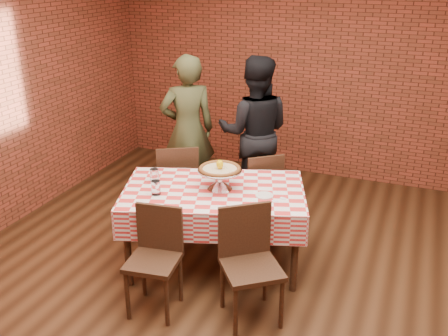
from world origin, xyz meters
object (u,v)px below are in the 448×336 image
(pizza, at_px, (220,169))
(chair_far_right, at_px, (259,189))
(water_glass_left, at_px, (156,188))
(diner_black, at_px, (255,132))
(condiment_caddy, at_px, (221,170))
(diner_olive, at_px, (188,130))
(chair_far_left, at_px, (177,182))
(table, at_px, (214,227))
(pizza_stand, at_px, (220,179))
(water_glass_right, at_px, (154,176))
(chair_near_left, at_px, (153,264))
(chair_near_right, at_px, (252,268))

(pizza, height_order, chair_far_right, pizza)
(water_glass_left, bearing_deg, diner_black, 78.62)
(condiment_caddy, distance_m, diner_olive, 1.16)
(chair_far_left, relative_size, diner_olive, 0.53)
(table, xyz_separation_m, diner_black, (-0.09, 1.39, 0.48))
(condiment_caddy, bearing_deg, diner_olive, 108.77)
(pizza_stand, bearing_deg, water_glass_right, -171.53)
(chair_near_left, xyz_separation_m, chair_far_right, (0.33, 1.67, -0.00))
(chair_far_right, bearing_deg, condiment_caddy, 29.42)
(chair_near_left, relative_size, diner_olive, 0.50)
(diner_black, bearing_deg, chair_far_right, 98.95)
(table, height_order, chair_near_right, chair_near_right)
(diner_olive, bearing_deg, water_glass_left, 68.71)
(chair_near_left, height_order, chair_near_right, chair_near_right)
(pizza, height_order, condiment_caddy, pizza)
(diner_black, bearing_deg, water_glass_left, 63.17)
(pizza_stand, bearing_deg, chair_far_left, 140.69)
(chair_near_right, bearing_deg, diner_black, 70.98)
(condiment_caddy, bearing_deg, chair_near_right, -77.86)
(diner_olive, distance_m, diner_black, 0.76)
(pizza_stand, relative_size, chair_near_left, 0.46)
(chair_near_right, height_order, chair_far_left, same)
(water_glass_left, bearing_deg, chair_far_left, 106.11)
(table, distance_m, pizza, 0.57)
(pizza_stand, bearing_deg, diner_black, 95.50)
(water_glass_left, bearing_deg, water_glass_right, 121.34)
(table, distance_m, diner_olive, 1.52)
(pizza_stand, distance_m, water_glass_right, 0.62)
(condiment_caddy, bearing_deg, table, -101.22)
(water_glass_left, bearing_deg, diner_olive, 105.01)
(pizza, xyz_separation_m, condiment_caddy, (-0.10, 0.27, -0.12))
(table, xyz_separation_m, water_glass_right, (-0.57, -0.05, 0.45))
(chair_far_left, bearing_deg, diner_olive, -107.08)
(water_glass_left, distance_m, diner_black, 1.71)
(chair_near_right, bearing_deg, water_glass_left, 123.74)
(chair_near_left, bearing_deg, condiment_caddy, 76.87)
(water_glass_right, xyz_separation_m, diner_olive, (-0.25, 1.23, 0.04))
(chair_far_right, bearing_deg, pizza_stand, 43.44)
(condiment_caddy, height_order, chair_far_right, condiment_caddy)
(chair_far_left, xyz_separation_m, diner_olive, (-0.13, 0.54, 0.41))
(chair_near_right, height_order, chair_far_right, chair_near_right)
(pizza, xyz_separation_m, diner_black, (-0.13, 1.35, -0.08))
(table, bearing_deg, pizza_stand, 42.63)
(water_glass_right, relative_size, chair_near_right, 0.14)
(chair_near_left, bearing_deg, water_glass_left, 107.54)
(water_glass_right, bearing_deg, chair_far_right, 50.98)
(condiment_caddy, relative_size, chair_far_left, 0.14)
(pizza_stand, relative_size, condiment_caddy, 3.18)
(condiment_caddy, bearing_deg, diner_black, 69.32)
(water_glass_right, height_order, diner_olive, diner_olive)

